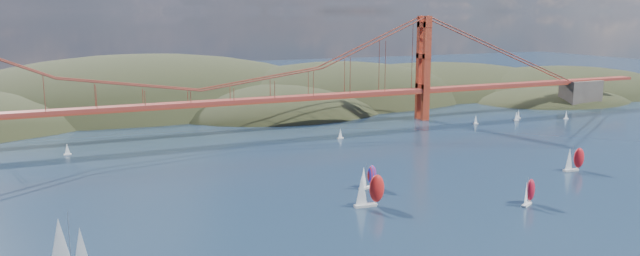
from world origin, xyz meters
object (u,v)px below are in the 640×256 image
at_px(sloop_navy, 66,246).
at_px(racer_0, 369,190).
at_px(racer_rwb, 368,176).
at_px(racer_1, 528,192).
at_px(racer_2, 574,159).

height_order(sloop_navy, racer_0, sloop_navy).
xyz_separation_m(sloop_navy, racer_rwb, (92.94, 32.05, -2.19)).
bearing_deg(racer_1, racer_2, 0.67).
xyz_separation_m(racer_1, racer_rwb, (-35.59, 35.40, -0.06)).
relative_size(racer_0, racer_1, 1.26).
distance_m(sloop_navy, racer_2, 173.78).
xyz_separation_m(racer_1, racer_2, (43.88, 25.03, 0.46)).
xyz_separation_m(sloop_navy, racer_1, (128.53, -3.35, -2.13)).
bearing_deg(sloop_navy, racer_0, 22.46).
bearing_deg(racer_0, sloop_navy, -165.05).
distance_m(racer_0, racer_1, 48.01).
relative_size(racer_0, racer_2, 1.13).
height_order(racer_1, racer_2, racer_2).
xyz_separation_m(racer_0, racer_rwb, (8.85, 17.26, -1.13)).
bearing_deg(racer_1, racer_0, 128.76).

